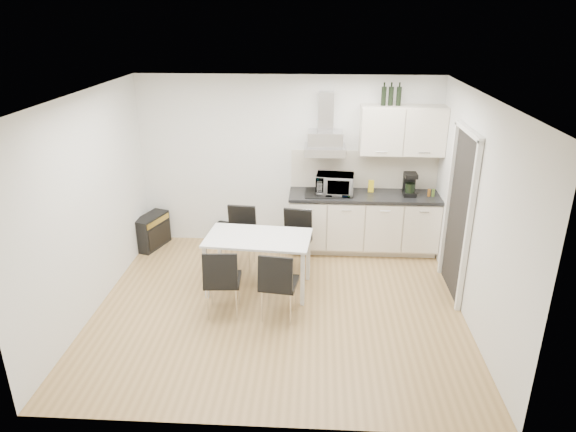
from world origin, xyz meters
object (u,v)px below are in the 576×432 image
chair_far_right (295,243)px  dining_table (258,243)px  chair_far_left (240,239)px  chair_near_right (279,284)px  floor_speaker (223,232)px  chair_near_left (223,281)px  guitar_amp (152,231)px  kitchenette (367,199)px

chair_far_right → dining_table: bearing=59.6°
chair_far_left → chair_near_right: 1.41m
dining_table → chair_far_right: chair_far_right is taller
floor_speaker → chair_near_left: bearing=-61.3°
chair_far_right → guitar_amp: chair_far_right is taller
chair_near_left → chair_far_left: bearing=84.9°
chair_far_right → chair_near_left: same height
dining_table → chair_near_left: size_ratio=1.58×
kitchenette → chair_far_left: 1.99m
floor_speaker → guitar_amp: bearing=-148.4°
chair_far_left → guitar_amp: (-1.47, 0.61, -0.18)m
dining_table → chair_far_left: 0.72m
kitchenette → chair_near_left: size_ratio=2.86×
chair_far_left → chair_far_right: 0.79m
kitchenette → floor_speaker: size_ratio=7.90×
chair_far_right → kitchenette: bearing=-131.2°
kitchenette → dining_table: 1.97m
dining_table → chair_far_left: chair_far_left is taller
dining_table → floor_speaker: 1.71m
dining_table → guitar_amp: 2.21m
chair_far_left → chair_near_right: same height
chair_near_left → guitar_amp: chair_near_left is taller
guitar_amp → floor_speaker: bearing=31.3°
chair_far_left → chair_near_left: size_ratio=1.00×
chair_far_right → chair_near_right: same height
dining_table → chair_far_right: (0.45, 0.50, -0.22)m
chair_far_right → floor_speaker: 1.55m
chair_near_left → floor_speaker: bearing=96.4°
dining_table → guitar_amp: (-1.81, 1.21, -0.40)m
kitchenette → chair_near_left: (-1.85, -1.90, -0.39)m
kitchenette → chair_far_right: (-1.04, -0.79, -0.39)m
chair_far_right → chair_near_right: 1.16m
chair_near_left → guitar_amp: size_ratio=1.31×
kitchenette → dining_table: size_ratio=1.81×
kitchenette → chair_near_right: size_ratio=2.86×
dining_table → chair_near_right: bearing=-59.5°
kitchenette → guitar_amp: (-3.29, -0.08, -0.57)m
kitchenette → guitar_amp: kitchenette is taller
floor_speaker → chair_far_right: bearing=-20.6°
dining_table → chair_near_right: chair_near_right is taller
chair_near_left → chair_near_right: bearing=-7.3°
chair_near_left → floor_speaker: (-0.37, 2.07, -0.28)m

